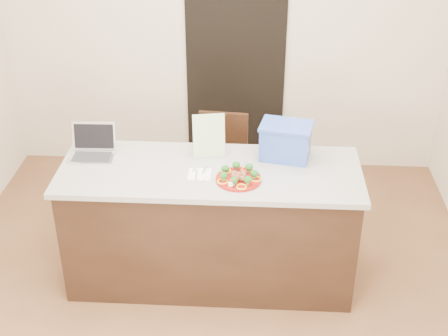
# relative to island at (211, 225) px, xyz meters

# --- Properties ---
(ground) EXTENTS (4.00, 4.00, 0.00)m
(ground) POSITION_rel_island_xyz_m (0.00, -0.25, -0.46)
(ground) COLOR brown
(ground) RESTS_ON ground
(room_shell) EXTENTS (4.00, 4.00, 4.00)m
(room_shell) POSITION_rel_island_xyz_m (0.00, -0.25, 1.16)
(room_shell) COLOR white
(room_shell) RESTS_ON ground
(doorway) EXTENTS (0.90, 0.02, 2.00)m
(doorway) POSITION_rel_island_xyz_m (0.10, 1.73, 0.54)
(doorway) COLOR black
(doorway) RESTS_ON ground
(island) EXTENTS (2.06, 0.76, 0.92)m
(island) POSITION_rel_island_xyz_m (0.00, 0.00, 0.00)
(island) COLOR black
(island) RESTS_ON ground
(plate) EXTENTS (0.30, 0.30, 0.02)m
(plate) POSITION_rel_island_xyz_m (0.20, -0.13, 0.47)
(plate) COLOR maroon
(plate) RESTS_ON island
(meatballs) EXTENTS (0.12, 0.11, 0.04)m
(meatballs) POSITION_rel_island_xyz_m (0.20, -0.14, 0.50)
(meatballs) COLOR brown
(meatballs) RESTS_ON plate
(broccoli) EXTENTS (0.25, 0.25, 0.04)m
(broccoli) POSITION_rel_island_xyz_m (0.20, -0.13, 0.52)
(broccoli) COLOR #124412
(broccoli) RESTS_ON plate
(pepper_rings) EXTENTS (0.29, 0.29, 0.01)m
(pepper_rings) POSITION_rel_island_xyz_m (0.20, -0.13, 0.48)
(pepper_rings) COLOR gold
(pepper_rings) RESTS_ON plate
(napkin) EXTENTS (0.15, 0.15, 0.01)m
(napkin) POSITION_rel_island_xyz_m (-0.06, -0.07, 0.46)
(napkin) COLOR white
(napkin) RESTS_ON island
(fork) EXTENTS (0.03, 0.15, 0.00)m
(fork) POSITION_rel_island_xyz_m (-0.08, -0.07, 0.47)
(fork) COLOR silver
(fork) RESTS_ON napkin
(knife) EXTENTS (0.04, 0.21, 0.01)m
(knife) POSITION_rel_island_xyz_m (-0.03, -0.09, 0.47)
(knife) COLOR white
(knife) RESTS_ON napkin
(yogurt_bottle) EXTENTS (0.03, 0.03, 0.07)m
(yogurt_bottle) POSITION_rel_island_xyz_m (0.15, -0.25, 0.49)
(yogurt_bottle) COLOR white
(yogurt_bottle) RESTS_ON island
(laptop) EXTENTS (0.31, 0.25, 0.22)m
(laptop) POSITION_rel_island_xyz_m (-0.84, 0.16, 0.52)
(laptop) COLOR silver
(laptop) RESTS_ON island
(leaflet) EXTENTS (0.23, 0.09, 0.32)m
(leaflet) POSITION_rel_island_xyz_m (-0.02, 0.19, 0.62)
(leaflet) COLOR white
(leaflet) RESTS_ON island
(blue_box) EXTENTS (0.39, 0.32, 0.25)m
(blue_box) POSITION_rel_island_xyz_m (0.51, 0.20, 0.59)
(blue_box) COLOR #2E4CA9
(blue_box) RESTS_ON island
(chair) EXTENTS (0.43, 0.44, 0.91)m
(chair) POSITION_rel_island_xyz_m (0.04, 0.83, 0.06)
(chair) COLOR #321B0F
(chair) RESTS_ON ground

